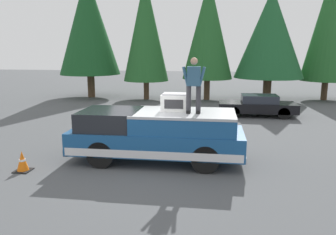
{
  "coord_description": "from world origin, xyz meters",
  "views": [
    {
      "loc": [
        -9.84,
        -2.1,
        3.59
      ],
      "look_at": [
        0.92,
        -0.61,
        1.35
      ],
      "focal_mm": 35.65,
      "sensor_mm": 36.0,
      "label": 1
    }
  ],
  "objects_px": {
    "compressor_unit": "(175,102)",
    "traffic_cone": "(22,162)",
    "pickup_truck": "(157,135)",
    "person_on_truck_bed": "(194,84)",
    "parked_car_black": "(258,105)"
  },
  "relations": [
    {
      "from": "compressor_unit",
      "to": "traffic_cone",
      "type": "height_order",
      "value": "compressor_unit"
    },
    {
      "from": "pickup_truck",
      "to": "compressor_unit",
      "type": "height_order",
      "value": "compressor_unit"
    },
    {
      "from": "pickup_truck",
      "to": "person_on_truck_bed",
      "type": "height_order",
      "value": "person_on_truck_bed"
    },
    {
      "from": "person_on_truck_bed",
      "to": "traffic_cone",
      "type": "bearing_deg",
      "value": 104.84
    },
    {
      "from": "person_on_truck_bed",
      "to": "traffic_cone",
      "type": "xyz_separation_m",
      "value": [
        -1.32,
        4.99,
        -2.26
      ]
    },
    {
      "from": "pickup_truck",
      "to": "traffic_cone",
      "type": "xyz_separation_m",
      "value": [
        -1.48,
        3.82,
        -0.58
      ]
    },
    {
      "from": "pickup_truck",
      "to": "person_on_truck_bed",
      "type": "bearing_deg",
      "value": -97.81
    },
    {
      "from": "person_on_truck_bed",
      "to": "traffic_cone",
      "type": "height_order",
      "value": "person_on_truck_bed"
    },
    {
      "from": "parked_car_black",
      "to": "traffic_cone",
      "type": "distance_m",
      "value": 12.45
    },
    {
      "from": "compressor_unit",
      "to": "person_on_truck_bed",
      "type": "distance_m",
      "value": 0.94
    },
    {
      "from": "compressor_unit",
      "to": "traffic_cone",
      "type": "xyz_separation_m",
      "value": [
        -1.66,
        4.38,
        -1.64
      ]
    },
    {
      "from": "person_on_truck_bed",
      "to": "traffic_cone",
      "type": "relative_size",
      "value": 2.73
    },
    {
      "from": "pickup_truck",
      "to": "compressor_unit",
      "type": "distance_m",
      "value": 1.21
    },
    {
      "from": "parked_car_black",
      "to": "traffic_cone",
      "type": "height_order",
      "value": "parked_car_black"
    },
    {
      "from": "parked_car_black",
      "to": "traffic_cone",
      "type": "bearing_deg",
      "value": 140.19
    }
  ]
}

